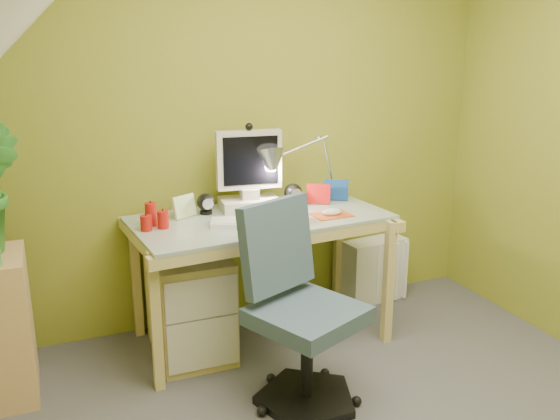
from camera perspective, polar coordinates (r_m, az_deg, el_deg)
name	(u,v)px	position (r m, az deg, el deg)	size (l,w,h in m)	color
wall_back	(243,129)	(3.59, -3.62, 7.80)	(3.20, 0.01, 2.40)	olive
desk	(261,279)	(3.46, -1.87, -6.61)	(1.41, 0.71, 0.76)	tan
monitor	(249,161)	(3.43, -3.00, 4.77)	(0.42, 0.24, 0.57)	beige
speaker_left	(206,204)	(3.39, -7.15, 0.61)	(0.10, 0.10, 0.12)	black
speaker_right	(293,194)	(3.56, 1.26, 1.56)	(0.11, 0.11, 0.13)	black
keyboard	(255,222)	(3.18, -2.41, -1.20)	(0.47, 0.15, 0.02)	white
mousepad	(332,215)	(3.36, 5.00, -0.48)	(0.22, 0.15, 0.01)	#C44F1E
mouse	(332,212)	(3.35, 5.01, -0.20)	(0.12, 0.07, 0.04)	silver
amber_tumbler	(295,208)	(3.32, 1.47, 0.15)	(0.07, 0.07, 0.09)	#983716
candle_cluster	(152,216)	(3.18, -12.19, -0.59)	(0.17, 0.15, 0.12)	#B8170F
photo_frame_red	(318,194)	(3.59, 3.72, 1.56)	(0.14, 0.02, 0.12)	red
photo_frame_blue	(336,190)	(3.68, 5.42, 1.94)	(0.15, 0.02, 0.13)	#154291
photo_frame_green	(184,206)	(3.34, -9.22, 0.35)	(0.15, 0.02, 0.13)	#C0DE99
desk_lamp	(319,153)	(3.60, 3.80, 5.46)	(0.55, 0.24, 0.59)	silver
side_ledge	(2,327)	(3.23, -25.22, -10.15)	(0.27, 0.42, 0.73)	tan
task_chair	(308,312)	(2.82, 2.67, -9.82)	(0.53, 0.53, 0.96)	#394D5E
radiator	(374,270)	(4.09, 9.08, -5.71)	(0.43, 0.17, 0.43)	silver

